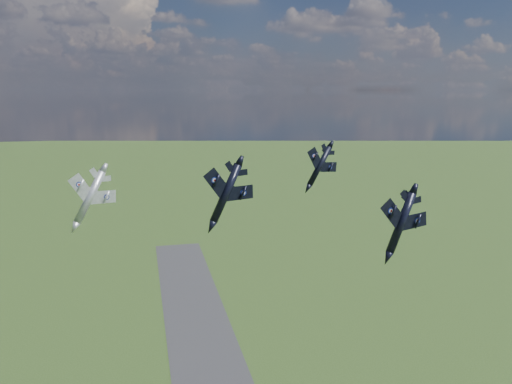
{
  "coord_description": "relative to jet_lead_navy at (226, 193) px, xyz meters",
  "views": [
    {
      "loc": [
        -20.79,
        -67.5,
        99.72
      ],
      "look_at": [
        -0.94,
        17.71,
        81.82
      ],
      "focal_mm": 35.0,
      "sensor_mm": 36.0,
      "label": 1
    }
  ],
  "objects": [
    {
      "name": "jet_left_silver",
      "position": [
        -23.97,
        1.39,
        0.18
      ],
      "size": [
        14.36,
        16.37,
        7.4
      ],
      "primitive_type": null,
      "rotation": [
        0.0,
        0.53,
        0.4
      ],
      "color": "#969AA0"
    },
    {
      "name": "jet_right_navy",
      "position": [
        21.6,
        -24.86,
        -0.4
      ],
      "size": [
        10.97,
        13.8,
        5.8
      ],
      "primitive_type": null,
      "rotation": [
        0.0,
        0.38,
        0.13
      ],
      "color": "black"
    },
    {
      "name": "jet_lead_navy",
      "position": [
        0.0,
        0.0,
        0.0
      ],
      "size": [
        14.21,
        17.49,
        7.84
      ],
      "primitive_type": null,
      "rotation": [
        0.0,
        0.46,
        0.19
      ],
      "color": "black"
    },
    {
      "name": "jet_high_navy",
      "position": [
        22.03,
        10.64,
        2.73
      ],
      "size": [
        11.93,
        14.53,
        7.06
      ],
      "primitive_type": null,
      "rotation": [
        0.0,
        0.56,
        0.25
      ],
      "color": "black"
    }
  ]
}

